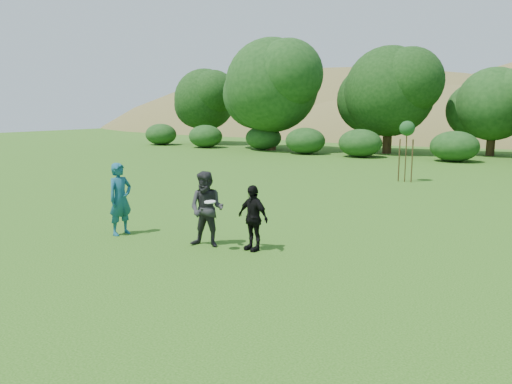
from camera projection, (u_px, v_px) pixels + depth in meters
ground at (190, 257)px, 11.66m from camera, size 120.00×120.00×0.00m
player_teal at (120, 199)px, 13.55m from camera, size 0.55×0.77×1.98m
player_grey at (207, 209)px, 12.38m from camera, size 1.06×0.91×1.90m
player_black at (253, 218)px, 12.08m from camera, size 1.01×0.60×1.61m
frisbee at (210, 202)px, 11.86m from camera, size 0.27×0.27×0.05m
sapling at (407, 130)px, 23.08m from camera, size 0.70×0.70×2.85m
hillside at (487, 216)px, 71.72m from camera, size 150.00×72.00×52.00m
tree_row at (495, 86)px, 33.42m from camera, size 53.92×10.38×9.62m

